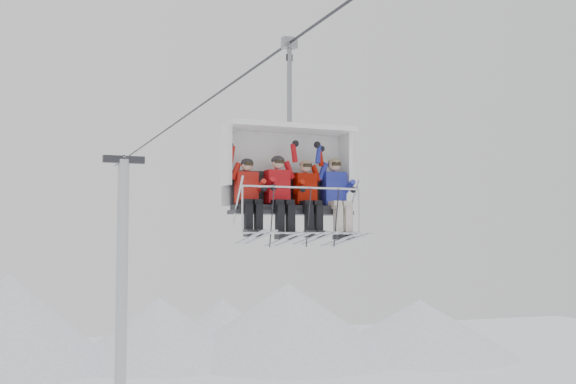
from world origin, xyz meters
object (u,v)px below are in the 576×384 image
object	(u,v)px
chairlift_carrier	(287,170)
skier_far_left	(248,193)
skier_far_right	(336,194)
lift_tower_right	(121,315)
skier_center_right	(307,195)
skier_center_left	(279,192)

from	to	relation	value
chairlift_carrier	skier_far_left	bearing A→B (deg)	-161.22
chairlift_carrier	skier_far_right	distance (m)	1.10
lift_tower_right	chairlift_carrier	world-z (taller)	lift_tower_right
chairlift_carrier	skier_center_right	bearing A→B (deg)	-44.89
lift_tower_right	chairlift_carrier	size ratio (longest dim) A/B	3.38
skier_center_left	skier_far_right	distance (m)	1.22
lift_tower_right	skier_center_right	bearing A→B (deg)	-89.20
skier_center_left	chairlift_carrier	bearing A→B (deg)	47.11
lift_tower_right	skier_center_right	distance (m)	22.69
skier_far_left	skier_center_left	bearing A→B (deg)	0.83
chairlift_carrier	skier_center_right	xyz separation A→B (m)	(0.31, -0.31, -0.50)
chairlift_carrier	skier_center_right	size ratio (longest dim) A/B	2.36
chairlift_carrier	skier_far_right	xyz separation A→B (m)	(0.94, -0.30, -0.48)
lift_tower_right	skier_center_left	distance (m)	22.69
lift_tower_right	skier_center_left	xyz separation A→B (m)	(-0.28, -22.24, 4.47)
skier_far_left	lift_tower_right	bearing A→B (deg)	87.63
lift_tower_right	chairlift_carrier	bearing A→B (deg)	-90.00
chairlift_carrier	skier_far_left	size ratio (longest dim) A/B	2.36
chairlift_carrier	skier_center_left	world-z (taller)	chairlift_carrier
skier_center_right	skier_far_right	world-z (taller)	skier_far_right
skier_far_right	skier_center_right	bearing A→B (deg)	-179.38
skier_far_left	chairlift_carrier	bearing A→B (deg)	18.78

